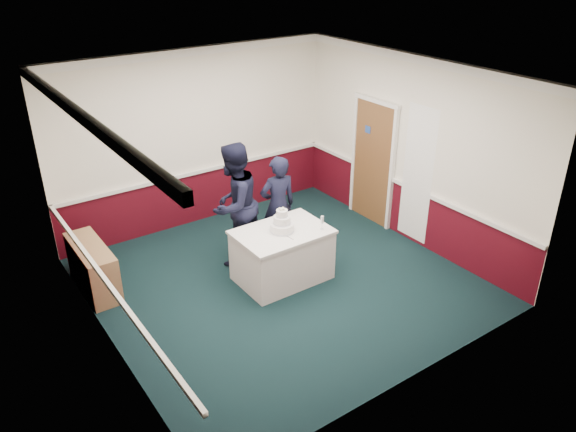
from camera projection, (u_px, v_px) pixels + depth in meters
ground at (281, 281)px, 8.23m from camera, size 5.00×5.00×0.00m
room_shell at (260, 142)px, 7.84m from camera, size 5.00×5.00×3.00m
sideboard at (93, 268)px, 7.92m from camera, size 0.41×1.20×0.70m
cake_table at (282, 255)px, 8.14m from camera, size 1.32×0.92×0.79m
wedding_cake at (282, 224)px, 7.92m from camera, size 0.35×0.35×0.36m
cake_knife at (288, 237)px, 7.80m from camera, size 0.03×0.22×0.00m
champagne_flute at (322, 220)px, 7.96m from camera, size 0.05×0.05×0.21m
person_man at (234, 204)px, 8.37m from camera, size 1.15×1.07×1.90m
person_woman at (278, 206)px, 8.66m from camera, size 0.64×0.48×1.62m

